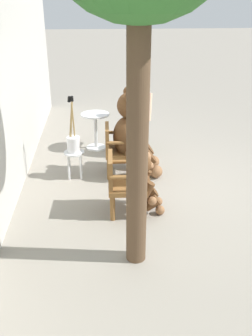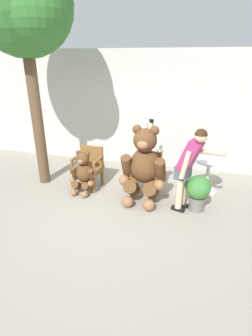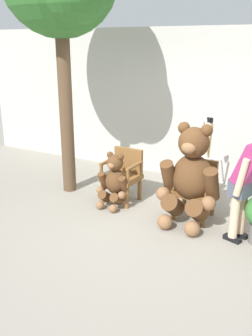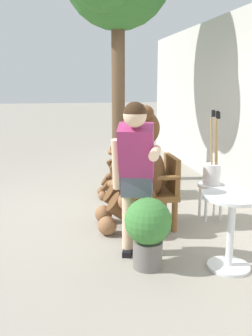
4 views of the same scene
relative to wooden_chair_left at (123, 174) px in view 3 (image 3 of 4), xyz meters
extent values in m
plane|color=gray|center=(0.62, -0.76, -0.46)|extent=(60.00, 60.00, 0.00)
cube|color=beige|center=(0.62, 1.64, 0.94)|extent=(10.00, 0.16, 2.80)
cube|color=brown|center=(0.00, -0.06, -0.06)|extent=(0.58, 0.54, 0.07)
cylinder|color=brown|center=(-0.24, -0.26, -0.28)|extent=(0.07, 0.07, 0.37)
cylinder|color=brown|center=(0.22, -0.28, -0.28)|extent=(0.07, 0.07, 0.37)
cylinder|color=brown|center=(-0.22, 0.16, -0.28)|extent=(0.07, 0.07, 0.37)
cylinder|color=brown|center=(0.24, 0.14, -0.28)|extent=(0.07, 0.07, 0.37)
cube|color=brown|center=(0.01, 0.17, 0.19)|extent=(0.52, 0.08, 0.42)
cylinder|color=brown|center=(-0.25, -0.05, 0.20)|extent=(0.08, 0.48, 0.06)
cylinder|color=brown|center=(-0.26, -0.26, 0.09)|extent=(0.05, 0.05, 0.22)
cylinder|color=brown|center=(0.25, -0.07, 0.20)|extent=(0.08, 0.48, 0.06)
cylinder|color=brown|center=(0.24, -0.28, 0.09)|extent=(0.05, 0.05, 0.22)
cube|color=brown|center=(1.25, -0.06, -0.06)|extent=(0.58, 0.54, 0.07)
cylinder|color=brown|center=(1.01, -0.26, -0.28)|extent=(0.07, 0.07, 0.37)
cylinder|color=brown|center=(1.47, -0.28, -0.28)|extent=(0.07, 0.07, 0.37)
cylinder|color=brown|center=(1.02, 0.16, -0.28)|extent=(0.07, 0.07, 0.37)
cylinder|color=brown|center=(1.48, 0.14, -0.28)|extent=(0.07, 0.07, 0.37)
cube|color=brown|center=(1.26, 0.17, 0.19)|extent=(0.52, 0.08, 0.42)
cylinder|color=brown|center=(1.00, -0.05, 0.20)|extent=(0.07, 0.48, 0.06)
cylinder|color=brown|center=(0.99, -0.26, 0.09)|extent=(0.05, 0.05, 0.22)
cylinder|color=brown|center=(1.50, -0.07, 0.20)|extent=(0.07, 0.48, 0.06)
cylinder|color=brown|center=(1.49, -0.28, 0.09)|extent=(0.05, 0.05, 0.22)
ellipsoid|color=brown|center=(1.25, -0.18, 0.21)|extent=(0.61, 0.53, 0.69)
sphere|color=brown|center=(1.25, -0.22, 0.74)|extent=(0.44, 0.44, 0.44)
ellipsoid|color=#8C603D|center=(1.24, -0.40, 0.71)|extent=(0.21, 0.17, 0.16)
sphere|color=black|center=(1.24, -0.40, 0.72)|extent=(0.06, 0.06, 0.06)
sphere|color=brown|center=(1.08, -0.19, 0.93)|extent=(0.17, 0.17, 0.17)
sphere|color=brown|center=(1.41, -0.20, 0.93)|extent=(0.17, 0.17, 0.17)
cylinder|color=brown|center=(0.92, -0.29, 0.21)|extent=(0.21, 0.39, 0.52)
sphere|color=#8C603D|center=(0.90, -0.43, -0.02)|extent=(0.21, 0.21, 0.21)
cylinder|color=brown|center=(1.57, -0.31, 0.21)|extent=(0.21, 0.39, 0.52)
sphere|color=#8C603D|center=(1.58, -0.45, -0.02)|extent=(0.21, 0.21, 0.21)
cylinder|color=brown|center=(1.06, -0.43, -0.17)|extent=(0.27, 0.44, 0.41)
sphere|color=#8C603D|center=(1.03, -0.64, -0.35)|extent=(0.22, 0.22, 0.22)
cylinder|color=brown|center=(1.42, -0.44, -0.17)|extent=(0.27, 0.44, 0.41)
sphere|color=#8C603D|center=(1.44, -0.65, -0.35)|extent=(0.22, 0.22, 0.22)
ellipsoid|color=brown|center=(0.00, -0.24, -0.06)|extent=(0.37, 0.32, 0.42)
sphere|color=brown|center=(0.00, -0.26, 0.26)|extent=(0.26, 0.26, 0.26)
ellipsoid|color=#8C603D|center=(-0.01, -0.38, 0.24)|extent=(0.13, 0.10, 0.10)
sphere|color=black|center=(-0.01, -0.38, 0.25)|extent=(0.04, 0.04, 0.04)
sphere|color=brown|center=(-0.10, -0.24, 0.38)|extent=(0.10, 0.10, 0.10)
sphere|color=brown|center=(0.10, -0.25, 0.38)|extent=(0.10, 0.10, 0.10)
cylinder|color=brown|center=(-0.20, -0.30, -0.06)|extent=(0.13, 0.24, 0.32)
sphere|color=#8C603D|center=(-0.21, -0.39, -0.20)|extent=(0.12, 0.12, 0.12)
cylinder|color=brown|center=(0.19, -0.32, -0.06)|extent=(0.13, 0.24, 0.32)
sphere|color=#8C603D|center=(0.20, -0.40, -0.20)|extent=(0.12, 0.12, 0.12)
cylinder|color=brown|center=(-0.12, -0.39, -0.28)|extent=(0.16, 0.27, 0.25)
sphere|color=#8C603D|center=(-0.14, -0.52, -0.40)|extent=(0.13, 0.13, 0.13)
cylinder|color=brown|center=(0.10, -0.40, -0.28)|extent=(0.16, 0.27, 0.25)
sphere|color=#8C603D|center=(0.11, -0.53, -0.40)|extent=(0.13, 0.13, 0.13)
cube|color=black|center=(1.95, -0.51, -0.43)|extent=(0.26, 0.16, 0.06)
cylinder|color=beige|center=(1.95, -0.51, 0.01)|extent=(0.12, 0.12, 0.82)
cube|color=black|center=(2.01, -0.34, -0.43)|extent=(0.26, 0.16, 0.06)
cylinder|color=beige|center=(2.01, -0.34, 0.01)|extent=(0.12, 0.12, 0.82)
cube|color=#4C5160|center=(1.98, -0.43, 0.29)|extent=(0.30, 0.35, 0.24)
cube|color=#9E2D66|center=(2.08, -0.46, 0.61)|extent=(0.46, 0.42, 0.58)
cylinder|color=beige|center=(2.02, -0.64, 0.49)|extent=(0.19, 0.13, 0.51)
cylinder|color=silver|center=(1.17, 0.72, -0.02)|extent=(0.34, 0.34, 0.03)
cylinder|color=silver|center=(1.27, 0.82, -0.25)|extent=(0.04, 0.04, 0.43)
cylinder|color=silver|center=(1.07, 0.82, -0.25)|extent=(0.04, 0.04, 0.43)
cylinder|color=silver|center=(1.27, 0.62, -0.25)|extent=(0.04, 0.04, 0.43)
cylinder|color=silver|center=(1.07, 0.62, -0.25)|extent=(0.04, 0.04, 0.43)
cylinder|color=white|center=(1.17, 0.72, 0.13)|extent=(0.22, 0.22, 0.26)
cylinder|color=#997A47|center=(1.20, 0.74, 0.46)|extent=(0.07, 0.10, 0.76)
cylinder|color=black|center=(1.20, 0.74, 0.88)|extent=(0.05, 0.05, 0.09)
cylinder|color=#997A47|center=(1.20, 0.75, 0.45)|extent=(0.09, 0.11, 0.75)
cylinder|color=black|center=(1.20, 0.75, 0.87)|extent=(0.05, 0.05, 0.09)
cylinder|color=#997A47|center=(1.16, 0.70, 0.46)|extent=(0.17, 0.04, 0.77)
cylinder|color=black|center=(1.16, 0.70, 0.89)|extent=(0.06, 0.05, 0.09)
cylinder|color=brown|center=(-1.06, -0.07, 1.03)|extent=(0.23, 0.23, 2.98)
camera|label=1|loc=(-4.60, 0.33, 2.37)|focal=40.00mm
camera|label=2|loc=(2.15, -4.75, 2.13)|focal=28.00mm
camera|label=3|loc=(2.85, -5.09, 2.06)|focal=40.00mm
camera|label=4|loc=(5.45, -1.22, 1.24)|focal=40.00mm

